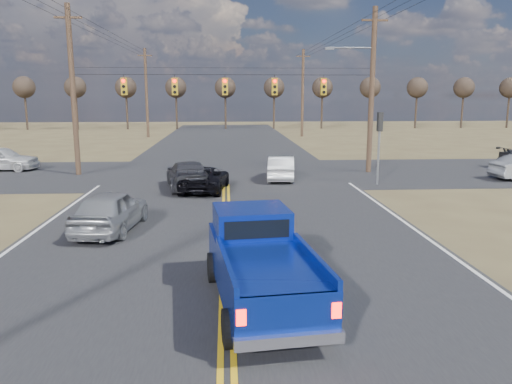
{
  "coord_description": "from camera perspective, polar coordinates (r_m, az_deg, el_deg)",
  "views": [
    {
      "loc": [
        0.03,
        -12.73,
        4.78
      ],
      "look_at": [
        1.04,
        4.15,
        1.5
      ],
      "focal_mm": 35.0,
      "sensor_mm": 36.0,
      "label": 1
    }
  ],
  "objects": [
    {
      "name": "pickup_truck",
      "position": [
        11.59,
        0.47,
        -8.15
      ],
      "size": [
        2.64,
        5.59,
        2.03
      ],
      "rotation": [
        0.0,
        0.0,
        0.11
      ],
      "color": "black",
      "rests_on": "ground"
    },
    {
      "name": "ground",
      "position": [
        13.6,
        -3.38,
        -9.63
      ],
      "size": [
        160.0,
        160.0,
        0.0
      ],
      "primitive_type": "plane",
      "color": "brown",
      "rests_on": "ground"
    },
    {
      "name": "treeline",
      "position": [
        39.7,
        -3.56,
        12.3
      ],
      "size": [
        87.0,
        117.8,
        7.4
      ],
      "color": "#33261C",
      "rests_on": "ground"
    },
    {
      "name": "dgrey_car_queue",
      "position": [
        26.03,
        -7.77,
        1.93
      ],
      "size": [
        2.85,
        5.3,
        1.46
      ],
      "primitive_type": "imported",
      "rotation": [
        0.0,
        0.0,
        3.31
      ],
      "color": "#3A3A3F",
      "rests_on": "ground"
    },
    {
      "name": "road_cross",
      "position": [
        31.1,
        -3.45,
        2.12
      ],
      "size": [
        120.0,
        12.0,
        0.02
      ],
      "primitive_type": "cube",
      "color": "#28282B",
      "rests_on": "ground"
    },
    {
      "name": "road_main",
      "position": [
        23.22,
        -3.43,
        -0.92
      ],
      "size": [
        14.0,
        120.0,
        0.02
      ],
      "primitive_type": "cube",
      "color": "#28282B",
      "rests_on": "ground"
    },
    {
      "name": "cross_car_west",
      "position": [
        36.12,
        -27.19,
        3.44
      ],
      "size": [
        2.17,
        4.78,
        1.59
      ],
      "primitive_type": "imported",
      "rotation": [
        0.0,
        0.0,
        1.51
      ],
      "color": "silver",
      "rests_on": "ground"
    },
    {
      "name": "silver_suv",
      "position": [
        18.51,
        -16.3,
        -2.03
      ],
      "size": [
        2.27,
        4.61,
        1.51
      ],
      "primitive_type": "imported",
      "rotation": [
        0.0,
        0.0,
        3.03
      ],
      "color": "gray",
      "rests_on": "ground"
    },
    {
      "name": "utility_poles",
      "position": [
        29.73,
        -3.57,
        11.83
      ],
      "size": [
        19.6,
        58.32,
        10.0
      ],
      "color": "#473323",
      "rests_on": "ground"
    },
    {
      "name": "black_suv",
      "position": [
        25.43,
        -5.87,
        1.51
      ],
      "size": [
        2.64,
        4.71,
        1.24
      ],
      "primitive_type": "imported",
      "rotation": [
        0.0,
        0.0,
        3.01
      ],
      "color": "black",
      "rests_on": "ground"
    },
    {
      "name": "signal_gantry",
      "position": [
        30.52,
        -2.6,
        11.51
      ],
      "size": [
        19.6,
        4.83,
        10.0
      ],
      "color": "#473323",
      "rests_on": "ground"
    },
    {
      "name": "white_car_queue",
      "position": [
        28.7,
        2.89,
        2.76
      ],
      "size": [
        1.94,
        4.3,
        1.37
      ],
      "primitive_type": "imported",
      "rotation": [
        0.0,
        0.0,
        3.02
      ],
      "color": "silver",
      "rests_on": "ground"
    }
  ]
}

